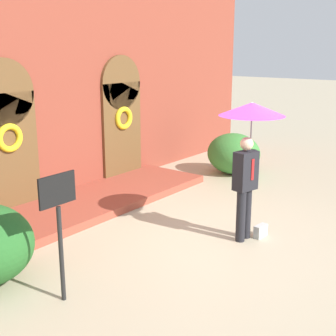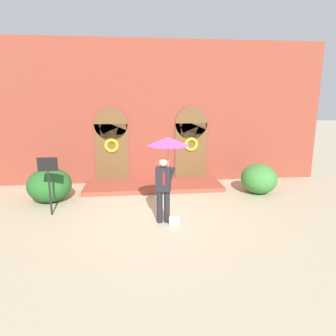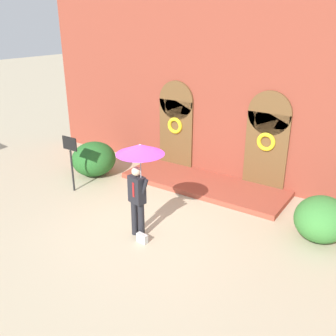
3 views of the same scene
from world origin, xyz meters
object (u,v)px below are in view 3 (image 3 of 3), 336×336
handbag (142,238)px  shrub_left (94,159)px  shrub_right (322,219)px  sign_post (71,155)px  person_with_umbrella (139,163)px

handbag → shrub_left: 4.55m
handbag → shrub_right: (3.42, 2.52, 0.42)m
shrub_right → sign_post: bearing=-168.5°
shrub_left → shrub_right: 7.28m
handbag → shrub_left: bearing=154.5°
person_with_umbrella → shrub_right: bearing=32.8°
person_with_umbrella → handbag: (0.18, -0.20, -1.80)m
handbag → person_with_umbrella: bearing=137.4°
sign_post → shrub_right: (6.92, 1.41, -0.63)m
person_with_umbrella → sign_post: bearing=164.8°
shrub_left → shrub_right: bearing=1.1°
sign_post → shrub_left: 1.45m
handbag → sign_post: bearing=168.6°
person_with_umbrella → handbag: person_with_umbrella is taller
person_with_umbrella → sign_post: person_with_umbrella is taller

